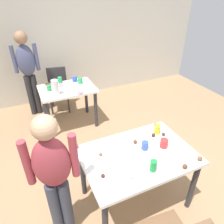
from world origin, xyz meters
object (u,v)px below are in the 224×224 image
person_adult_far (27,67)px  mixing_bowl (120,176)px  chair_far_table (58,87)px  pitcher_far (55,87)px  dining_table_near (138,161)px  dining_table_far (68,95)px  person_girl_near (54,174)px  soda_can (153,166)px

person_adult_far → mixing_bowl: bearing=-80.0°
chair_far_table → pitcher_far: bearing=-101.6°
chair_far_table → pitcher_far: 0.97m
dining_table_near → dining_table_far: same height
mixing_bowl → person_adult_far: bearing=100.0°
chair_far_table → person_adult_far: size_ratio=0.54×
dining_table_near → pitcher_far: pitcher_far is taller
dining_table_near → person_girl_near: person_girl_near is taller
chair_far_table → person_girl_near: person_girl_near is taller
dining_table_far → person_adult_far: bearing=128.7°
chair_far_table → person_adult_far: person_adult_far is taller
person_adult_far → pitcher_far: size_ratio=6.39×
mixing_bowl → soda_can: 0.34m
chair_far_table → pitcher_far: size_ratio=3.43×
person_girl_near → chair_far_table: bearing=78.3°
dining_table_near → chair_far_table: size_ratio=1.37×
person_adult_far → soda_can: size_ratio=13.30×
dining_table_far → person_girl_near: 2.08m
person_adult_far → pitcher_far: person_adult_far is taller
dining_table_far → pitcher_far: bearing=-141.5°
mixing_bowl → soda_can: bearing=-6.7°
person_adult_far → pitcher_far: (0.32, -0.86, -0.11)m
person_girl_near → pitcher_far: 1.83m
dining_table_near → person_adult_far: 2.77m
chair_far_table → soda_can: soda_can is taller
mixing_bowl → pitcher_far: pitcher_far is taller
dining_table_near → mixing_bowl: bearing=-146.5°
dining_table_far → mixing_bowl: size_ratio=4.37×
dining_table_far → chair_far_table: bearing=93.7°
chair_far_table → dining_table_near: bearing=-83.0°
soda_can → pitcher_far: (-0.51, 2.02, 0.07)m
person_adult_far → mixing_bowl: 2.89m
dining_table_far → dining_table_near: bearing=-81.9°
pitcher_far → mixing_bowl: bearing=-84.8°
chair_far_table → pitcher_far: pitcher_far is taller
chair_far_table → soda_can: (0.34, -2.89, 0.31)m
person_girl_near → soda_can: size_ratio=12.16×
dining_table_far → pitcher_far: (-0.22, -0.18, 0.25)m
person_girl_near → pitcher_far: (0.37, 1.80, -0.01)m
dining_table_far → person_girl_near: size_ratio=0.64×
dining_table_near → person_girl_near: (-0.87, -0.03, 0.23)m
pitcher_far → person_adult_far: bearing=110.6°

